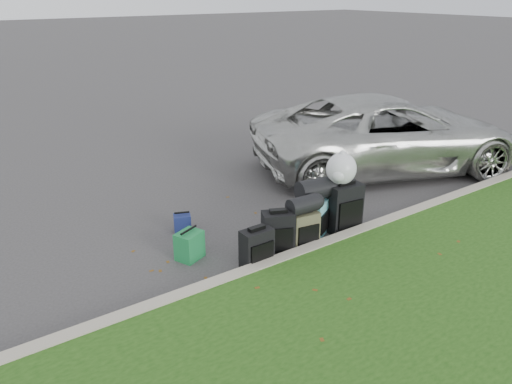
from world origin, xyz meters
TOP-DOWN VIEW (x-y plane):
  - ground at (0.00, 0.00)m, footprint 120.00×120.00m
  - curb at (0.00, -1.00)m, footprint 120.00×0.18m
  - suv at (3.51, 0.84)m, footprint 5.79×4.13m
  - suitcase_small_black at (-0.78, -0.80)m, footprint 0.42×0.23m
  - suitcase_large_black_left at (-0.36, -0.69)m, footprint 0.49×0.41m
  - suitcase_olive at (0.05, -0.75)m, footprint 0.42×0.30m
  - suitcase_teal at (0.43, -0.59)m, footprint 0.44×0.37m
  - suitcase_large_black_right at (0.86, -0.69)m, footprint 0.53×0.35m
  - tote_green at (-1.41, -0.12)m, footprint 0.41×0.38m
  - tote_navy at (-1.11, 0.66)m, footprint 0.30×0.27m
  - duffel_left at (0.02, -0.75)m, footprint 0.46×0.26m
  - duffel_right at (0.47, -0.49)m, footprint 0.60×0.38m
  - trash_bag at (0.83, -0.61)m, footprint 0.45×0.45m

SIDE VIEW (x-z plane):
  - ground at x=0.00m, z-range 0.00..0.00m
  - curb at x=0.00m, z-range 0.00..0.15m
  - tote_navy at x=-1.11m, z-range 0.00..0.26m
  - tote_green at x=-1.41m, z-range 0.00..0.38m
  - suitcase_small_black at x=-0.78m, z-range 0.00..0.52m
  - suitcase_olive at x=0.05m, z-range 0.00..0.53m
  - suitcase_teal at x=0.43m, z-range 0.00..0.54m
  - suitcase_large_black_left at x=-0.36m, z-range 0.00..0.61m
  - suitcase_large_black_right at x=0.86m, z-range 0.00..0.74m
  - duffel_left at x=0.02m, z-range 0.53..0.77m
  - duffel_right at x=0.47m, z-range 0.54..0.85m
  - suv at x=3.51m, z-range 0.00..1.47m
  - trash_bag at x=0.83m, z-range 0.74..1.19m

